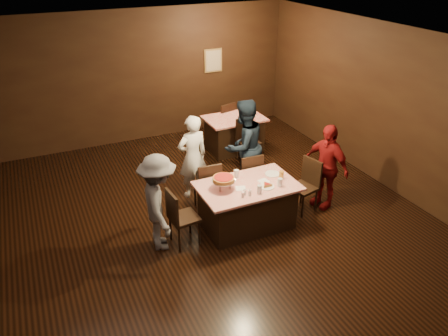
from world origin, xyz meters
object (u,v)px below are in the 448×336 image
at_px(chair_back_far, 223,121).
at_px(diner_red_shirt, 326,166).
at_px(glass_front_left, 260,189).
at_px(back_table, 234,134).
at_px(chair_far_right, 247,176).
at_px(diner_navy_hoodie, 244,146).
at_px(chair_back_near, 249,141).
at_px(glass_amber, 281,175).
at_px(diner_white_jacket, 193,157).
at_px(glass_front_right, 280,182).
at_px(chair_far_left, 207,185).
at_px(main_table, 247,205).
at_px(diner_grey_knit, 159,203).
at_px(glass_back, 237,174).
at_px(chair_end_left, 184,217).
at_px(plate_empty, 272,174).
at_px(pizza_stand, 224,179).
at_px(chair_end_right, 303,187).

relative_size(chair_back_far, diner_red_shirt, 0.61).
distance_m(chair_back_far, glass_front_left, 3.87).
bearing_deg(back_table, chair_far_right, -109.87).
bearing_deg(diner_navy_hoodie, chair_back_near, -141.35).
relative_size(back_table, glass_amber, 9.29).
bearing_deg(back_table, diner_white_jacket, -136.47).
bearing_deg(diner_red_shirt, glass_front_right, -91.53).
height_order(chair_far_left, chair_back_near, same).
distance_m(main_table, diner_red_shirt, 1.59).
relative_size(diner_grey_knit, glass_amber, 11.14).
bearing_deg(glass_back, chair_back_near, 56.50).
relative_size(chair_end_left, diner_white_jacket, 0.60).
height_order(diner_navy_hoodie, diner_grey_knit, diner_navy_hoodie).
xyz_separation_m(diner_red_shirt, glass_front_right, (-1.09, -0.25, 0.06)).
bearing_deg(glass_back, chair_far_right, 45.00).
bearing_deg(glass_amber, plate_empty, 104.04).
relative_size(chair_back_near, diner_red_shirt, 0.61).
height_order(chair_far_right, diner_white_jacket, diner_white_jacket).
distance_m(chair_back_far, glass_back, 3.34).
bearing_deg(glass_amber, diner_navy_hoodie, 94.57).
relative_size(chair_end_left, chair_back_far, 1.00).
xyz_separation_m(chair_far_right, diner_red_shirt, (1.14, -0.75, 0.30)).
relative_size(diner_red_shirt, glass_amber, 11.09).
relative_size(diner_white_jacket, glass_back, 11.30).
height_order(chair_far_left, glass_amber, chair_far_left).
bearing_deg(pizza_stand, back_table, 60.73).
bearing_deg(glass_back, chair_far_left, 127.87).
xyz_separation_m(chair_end_right, chair_back_near, (0.04, 2.10, 0.00)).
distance_m(back_table, chair_back_far, 0.61).
relative_size(chair_back_far, plate_empty, 3.80).
height_order(diner_red_shirt, pizza_stand, diner_red_shirt).
bearing_deg(glass_back, diner_white_jacket, 111.36).
xyz_separation_m(chair_far_right, diner_grey_knit, (-1.86, -0.68, 0.30)).
relative_size(back_table, chair_far_left, 1.37).
distance_m(diner_white_jacket, pizza_stand, 1.26).
height_order(chair_far_right, glass_amber, chair_far_right).
relative_size(plate_empty, glass_amber, 1.79).
distance_m(pizza_stand, glass_front_right, 0.91).
xyz_separation_m(chair_back_far, glass_back, (-1.19, -3.10, 0.37)).
bearing_deg(chair_back_far, glass_back, 54.22).
bearing_deg(glass_front_left, chair_back_near, 65.56).
bearing_deg(glass_front_right, chair_back_near, 73.62).
relative_size(chair_end_left, chair_back_near, 1.00).
xyz_separation_m(plate_empty, glass_front_left, (-0.50, -0.45, 0.06)).
relative_size(glass_amber, glass_back, 1.00).
distance_m(diner_white_jacket, glass_back, 1.07).
bearing_deg(chair_far_right, diner_navy_hoodie, -102.91).
bearing_deg(chair_end_left, chair_end_right, -94.42).
bearing_deg(chair_back_near, chair_end_left, -139.70).
relative_size(pizza_stand, glass_front_left, 2.71).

